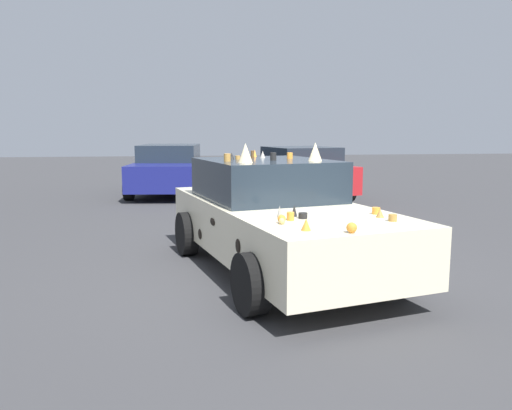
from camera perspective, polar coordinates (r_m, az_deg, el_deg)
ground_plane at (r=6.75m, az=2.55°, el=-7.53°), size 60.00×60.00×0.00m
art_car_decorated at (r=6.67m, az=2.25°, el=-1.32°), size 4.60×2.75×1.70m
parked_sedan_far_left at (r=13.73m, az=4.57°, el=3.71°), size 4.23×2.69×1.41m
parked_sedan_row_back_far at (r=14.93m, az=-9.79°, el=4.05°), size 4.49×2.37×1.43m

